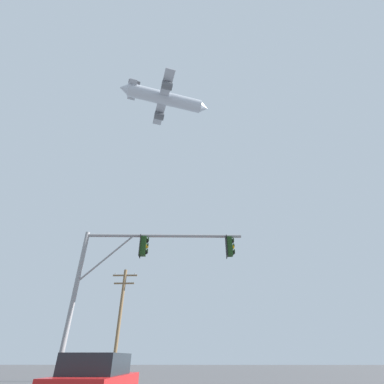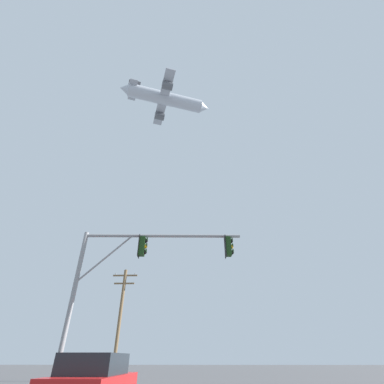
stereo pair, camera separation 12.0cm
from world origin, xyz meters
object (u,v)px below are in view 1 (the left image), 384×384
Objects in this scene: airplane at (165,99)px; parked_car at (95,382)px; signal_pole_near at (138,265)px; utility_pole at (120,316)px.

airplane is 59.43m from parked_car.
parked_car is at bearing -103.41° from signal_pole_near.
utility_pole is at bearing 103.01° from parked_car.
parked_car is (3.71, -30.70, -50.75)m from airplane.
utility_pole is 0.41× the size of airplane.
utility_pole is 49.81m from airplane.
signal_pole_near is 0.90× the size of utility_pole.
utility_pole is 2.02× the size of parked_car.
signal_pole_near is at bearing -73.02° from utility_pole.
utility_pole is (-3.83, 12.55, -0.57)m from signal_pole_near.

